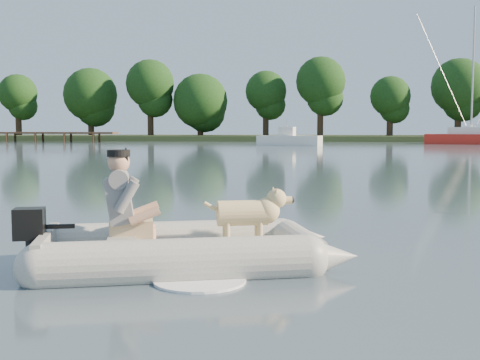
# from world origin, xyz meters

# --- Properties ---
(water) EXTENTS (160.00, 160.00, 0.00)m
(water) POSITION_xyz_m (0.00, 0.00, 0.00)
(water) COLOR slate
(water) RESTS_ON ground
(shore_bank) EXTENTS (160.00, 12.00, 0.70)m
(shore_bank) POSITION_xyz_m (0.00, 62.00, 0.25)
(shore_bank) COLOR #47512D
(shore_bank) RESTS_ON water
(dock) EXTENTS (18.00, 2.00, 1.04)m
(dock) POSITION_xyz_m (-26.00, 52.00, 0.52)
(dock) COLOR #4C331E
(dock) RESTS_ON water
(treeline) EXTENTS (71.02, 7.35, 9.27)m
(treeline) POSITION_xyz_m (-3.71, 61.11, 5.48)
(treeline) COLOR #332316
(treeline) RESTS_ON shore_bank
(dinghy) EXTENTS (5.55, 4.69, 1.38)m
(dinghy) POSITION_xyz_m (0.10, -0.59, 0.59)
(dinghy) COLOR gray
(dinghy) RESTS_ON water
(man) EXTENTS (0.86, 0.79, 1.08)m
(man) POSITION_xyz_m (-0.59, -0.72, 0.78)
(man) COLOR slate
(man) RESTS_ON dinghy
(dog) EXTENTS (0.99, 0.56, 0.62)m
(dog) POSITION_xyz_m (0.71, -0.37, 0.52)
(dog) COLOR tan
(dog) RESTS_ON dinghy
(outboard_motor) EXTENTS (0.48, 0.39, 0.79)m
(outboard_motor) POSITION_xyz_m (-1.50, -1.02, 0.31)
(outboard_motor) COLOR black
(outboard_motor) RESTS_ON dinghy
(motorboat) EXTENTS (5.75, 3.35, 2.29)m
(motorboat) POSITION_xyz_m (0.58, 43.26, 1.04)
(motorboat) COLOR white
(motorboat) RESTS_ON water
(sailboat) EXTENTS (9.50, 4.88, 12.52)m
(sailboat) POSITION_xyz_m (17.33, 49.13, 0.55)
(sailboat) COLOR red
(sailboat) RESTS_ON water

